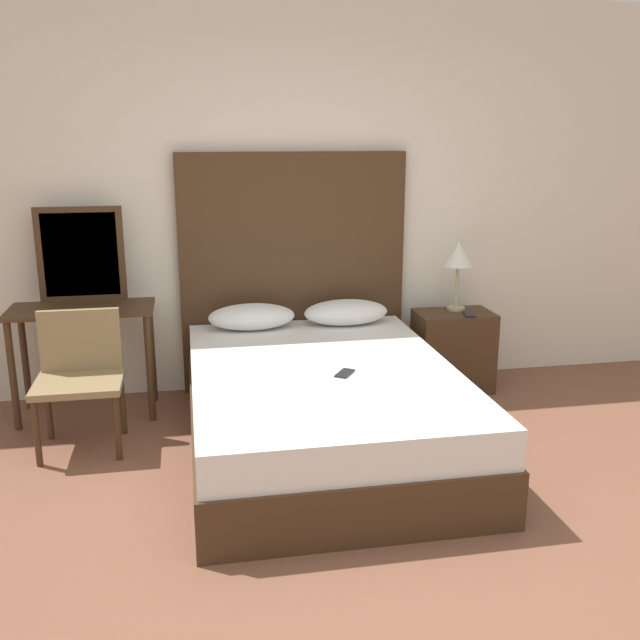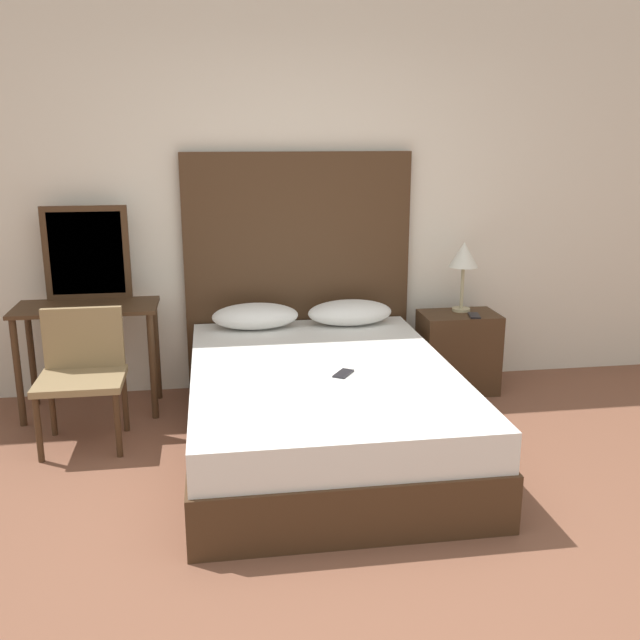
% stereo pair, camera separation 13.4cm
% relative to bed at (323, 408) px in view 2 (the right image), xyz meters
% --- Properties ---
extents(ground_plane, '(16.00, 16.00, 0.00)m').
position_rel_bed_xyz_m(ground_plane, '(-0.00, -1.24, -0.25)').
color(ground_plane, brown).
extents(wall_back, '(10.00, 0.06, 2.70)m').
position_rel_bed_xyz_m(wall_back, '(-0.00, 1.17, 1.10)').
color(wall_back, silver).
rests_on(wall_back, ground_plane).
extents(bed, '(1.52, 2.15, 0.50)m').
position_rel_bed_xyz_m(bed, '(0.00, 0.00, 0.00)').
color(bed, '#422B19').
rests_on(bed, ground_plane).
extents(headboard, '(1.59, 0.05, 1.68)m').
position_rel_bed_xyz_m(headboard, '(0.00, 1.10, 0.59)').
color(headboard, '#422B19').
rests_on(headboard, ground_plane).
extents(pillow_left, '(0.59, 0.30, 0.18)m').
position_rel_bed_xyz_m(pillow_left, '(-0.33, 0.87, 0.34)').
color(pillow_left, white).
rests_on(pillow_left, bed).
extents(pillow_right, '(0.59, 0.30, 0.18)m').
position_rel_bed_xyz_m(pillow_right, '(0.33, 0.87, 0.34)').
color(pillow_right, white).
rests_on(pillow_right, bed).
extents(phone_on_bed, '(0.14, 0.16, 0.01)m').
position_rel_bed_xyz_m(phone_on_bed, '(0.09, -0.15, 0.26)').
color(phone_on_bed, '#232328').
rests_on(phone_on_bed, bed).
extents(nightstand, '(0.54, 0.35, 0.57)m').
position_rel_bed_xyz_m(nightstand, '(1.10, 0.81, 0.04)').
color(nightstand, '#422B19').
rests_on(nightstand, ground_plane).
extents(table_lamp, '(0.21, 0.21, 0.49)m').
position_rel_bed_xyz_m(table_lamp, '(1.14, 0.88, 0.71)').
color(table_lamp, tan).
rests_on(table_lamp, nightstand).
extents(phone_on_nightstand, '(0.10, 0.16, 0.01)m').
position_rel_bed_xyz_m(phone_on_nightstand, '(1.18, 0.72, 0.33)').
color(phone_on_nightstand, black).
rests_on(phone_on_nightstand, nightstand).
extents(vanity_desk, '(0.90, 0.44, 0.73)m').
position_rel_bed_xyz_m(vanity_desk, '(-1.42, 0.80, 0.34)').
color(vanity_desk, '#422B19').
rests_on(vanity_desk, ground_plane).
extents(vanity_mirror, '(0.55, 0.03, 0.62)m').
position_rel_bed_xyz_m(vanity_mirror, '(-1.42, 0.99, 0.79)').
color(vanity_mirror, '#422B19').
rests_on(vanity_mirror, vanity_desk).
extents(chair, '(0.49, 0.43, 0.80)m').
position_rel_bed_xyz_m(chair, '(-1.39, 0.32, 0.21)').
color(chair, olive).
rests_on(chair, ground_plane).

